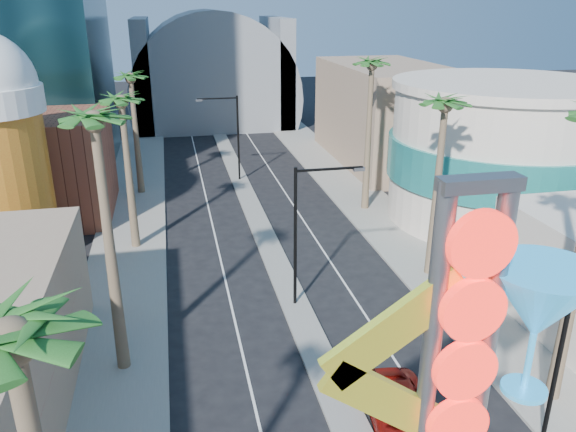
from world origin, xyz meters
The scene contains 18 objects.
sidewalk_west centered at (-9.50, 35.00, 0.07)m, with size 5.00×100.00×0.15m, color gray.
sidewalk_east centered at (9.50, 35.00, 0.07)m, with size 5.00×100.00×0.15m, color gray.
median centered at (0.00, 38.00, 0.07)m, with size 1.60×84.00×0.15m, color gray.
brick_filler_west centered at (-16.00, 38.00, 4.00)m, with size 10.00×10.00×8.00m, color brown.
filler_east centered at (16.00, 48.00, 5.00)m, with size 10.00×20.00×10.00m, color #9C7A64.
turquoise_building centered at (18.00, 30.00, 5.25)m, with size 16.60×16.60×10.60m.
canopy centered at (0.00, 72.00, 4.31)m, with size 22.00×16.00×22.00m.
neon_sign centered at (0.82, 2.96, 7.31)m, with size 6.53×2.60×12.55m.
streetlight_0 centered at (0.55, 20.00, 4.88)m, with size 3.79×0.25×8.00m.
streetlight_1 centered at (-0.55, 44.00, 4.88)m, with size 3.79×0.25×8.00m.
streetlight_2 centered at (6.72, 8.00, 4.83)m, with size 3.45×0.25×8.00m.
palm_0 centered at (-9.00, 2.00, 9.93)m, with size 2.40×2.40×11.70m.
palm_1 centered at (-9.00, 16.00, 10.82)m, with size 2.40×2.40×12.70m.
palm_2 centered at (-9.00, 30.00, 9.48)m, with size 2.40×2.40×11.20m.
palm_3 centered at (-9.00, 42.00, 9.48)m, with size 2.40×2.40×11.20m.
palm_6 centered at (9.00, 22.00, 9.93)m, with size 2.40×2.40×11.70m.
palm_7 centered at (9.00, 34.00, 10.82)m, with size 2.40×2.40×12.70m.
red_pickup centered at (1.97, 9.65, 0.73)m, with size 2.44×5.29×1.47m, color #A3130C.
Camera 1 is at (-6.11, -6.87, 15.86)m, focal length 35.00 mm.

